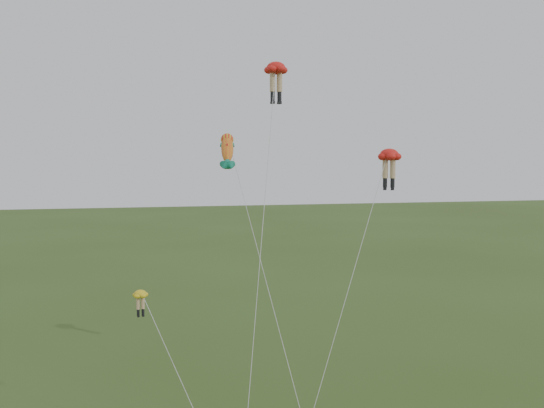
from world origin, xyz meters
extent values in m
ellipsoid|color=red|center=(2.00, 8.04, 20.54)|extent=(1.79, 1.79, 0.77)
cylinder|color=tan|center=(1.77, 8.00, 19.63)|extent=(0.34, 0.34, 1.18)
cylinder|color=black|center=(1.77, 8.00, 18.75)|extent=(0.27, 0.27, 0.59)
cube|color=black|center=(1.77, 8.00, 18.37)|extent=(0.25, 0.37, 0.17)
cylinder|color=tan|center=(2.24, 8.08, 19.63)|extent=(0.34, 0.34, 1.18)
cylinder|color=black|center=(2.24, 8.08, 18.75)|extent=(0.27, 0.27, 0.59)
cube|color=black|center=(2.24, 8.08, 18.37)|extent=(0.25, 0.37, 0.17)
cylinder|color=silver|center=(0.13, 3.27, 10.57)|extent=(3.79, 9.58, 20.71)
ellipsoid|color=red|center=(8.30, 4.74, 15.09)|extent=(1.99, 1.99, 0.74)
cylinder|color=tan|center=(8.10, 4.84, 14.22)|extent=(0.33, 0.33, 1.13)
cylinder|color=black|center=(8.10, 4.84, 13.37)|extent=(0.26, 0.26, 0.56)
cube|color=black|center=(8.10, 4.84, 13.01)|extent=(0.32, 0.38, 0.16)
cylinder|color=tan|center=(8.50, 4.64, 14.22)|extent=(0.33, 0.33, 1.13)
cylinder|color=black|center=(8.50, 4.64, 13.37)|extent=(0.26, 0.26, 0.56)
cube|color=black|center=(8.50, 4.64, 13.01)|extent=(0.32, 0.38, 0.16)
cylinder|color=silver|center=(4.89, 2.00, 7.83)|extent=(6.85, 5.51, 15.24)
ellipsoid|color=gold|center=(-6.58, 3.44, 7.55)|extent=(1.06, 1.06, 0.43)
cylinder|color=tan|center=(-6.71, 3.41, 7.04)|extent=(0.19, 0.19, 0.66)
cylinder|color=black|center=(-6.71, 3.41, 6.54)|extent=(0.15, 0.15, 0.33)
cube|color=black|center=(-6.71, 3.41, 6.33)|extent=(0.15, 0.21, 0.10)
cylinder|color=tan|center=(-6.45, 3.47, 7.04)|extent=(0.19, 0.19, 0.66)
cylinder|color=black|center=(-6.45, 3.47, 6.54)|extent=(0.15, 0.15, 0.33)
cube|color=black|center=(-6.45, 3.47, 6.33)|extent=(0.15, 0.21, 0.10)
cylinder|color=silver|center=(-4.82, 0.88, 3.99)|extent=(3.56, 5.16, 7.56)
ellipsoid|color=gold|center=(-0.88, 9.71, 15.51)|extent=(1.24, 2.72, 2.46)
sphere|color=gold|center=(-0.88, 9.71, 15.51)|extent=(1.06, 1.38, 1.27)
cone|color=#148367|center=(-0.88, 9.71, 15.51)|extent=(0.85, 1.27, 1.21)
cone|color=#148367|center=(-0.88, 9.71, 15.51)|extent=(0.85, 1.27, 1.21)
cone|color=#148367|center=(-0.88, 9.71, 15.51)|extent=(0.49, 0.71, 0.68)
cone|color=#148367|center=(-0.88, 9.71, 15.51)|extent=(0.49, 0.71, 0.68)
cone|color=red|center=(-0.88, 9.71, 15.51)|extent=(0.52, 0.71, 0.67)
cylinder|color=silver|center=(0.36, 3.83, 7.87)|extent=(2.52, 11.79, 15.31)
camera|label=1|loc=(-6.49, -29.67, 15.03)|focal=40.00mm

